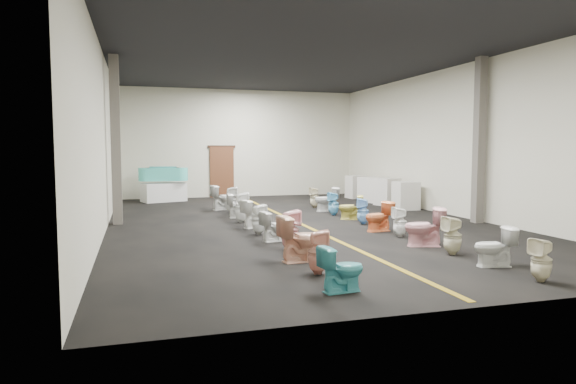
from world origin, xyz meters
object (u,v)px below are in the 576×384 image
Objects in this scene: appliance_crate_a at (406,196)px; toilet_left_9 at (232,200)px; toilet_left_10 at (223,197)px; toilet_right_5 at (379,217)px; appliance_crate_b at (387,192)px; toilet_right_3 at (424,227)px; appliance_crate_c at (373,190)px; bathtub at (163,174)px; toilet_right_0 at (541,260)px; toilet_left_2 at (301,238)px; toilet_left_6 at (255,214)px; toilet_right_9 at (327,199)px; display_table at (164,192)px; toilet_right_6 at (363,211)px; toilet_left_7 at (241,207)px; appliance_crate_d at (356,187)px; toilet_left_8 at (239,206)px; toilet_right_1 at (494,247)px; toilet_left_3 at (290,230)px; toilet_left_5 at (259,219)px; toilet_left_0 at (342,269)px; toilet_right_10 at (315,197)px; toilet_left_1 at (318,252)px; toilet_left_4 at (275,226)px; toilet_right_2 at (453,236)px; toilet_right_4 at (400,222)px; toilet_right_7 at (351,207)px.

toilet_left_9 is at bearing 174.05° from appliance_crate_a.
toilet_left_10 reaches higher than toilet_right_5.
toilet_right_3 is (-2.91, -7.28, -0.08)m from appliance_crate_b.
toilet_right_3 is at bearing -109.01° from appliance_crate_c.
bathtub is 14.80m from toilet_right_0.
appliance_crate_b reaches higher than toilet_right_0.
bathtub is at bearing 3.85° from toilet_left_2.
toilet_left_6 is (0.08, 4.12, -0.06)m from toilet_left_2.
appliance_crate_b reaches higher than toilet_right_5.
toilet_right_5 is 4.16m from toilet_right_9.
toilet_right_6 is (4.84, -7.67, -0.00)m from display_table.
toilet_left_7 reaches higher than toilet_left_10.
toilet_right_0 is (-2.74, -13.10, -0.12)m from appliance_crate_d.
display_table is 5.76m from toilet_left_8.
toilet_right_1 is 0.89× the size of toilet_right_9.
toilet_left_3 is (1.94, -10.52, -0.66)m from bathtub.
toilet_left_0 is at bearing 166.01° from toilet_left_5.
appliance_crate_a is 3.07m from toilet_right_10.
toilet_left_1 is 3.42m from toilet_right_0.
appliance_crate_a reaches higher than display_table.
toilet_right_5 reaches higher than toilet_left_0.
toilet_right_3 is at bearing -150.62° from toilet_left_8.
toilet_right_3 is at bearing -144.48° from toilet_left_7.
toilet_left_6 reaches higher than toilet_left_0.
toilet_left_4 is at bearing -87.90° from toilet_right_5.
toilet_left_2 reaches higher than toilet_right_10.
toilet_left_0 is (-5.87, -12.74, -0.13)m from appliance_crate_d.
toilet_left_6 is 0.97× the size of toilet_right_2.
appliance_crate_c is at bearing 145.75° from toilet_right_5.
toilet_right_10 is at bearing -64.31° from toilet_left_9.
toilet_right_5 reaches higher than toilet_left_6.
toilet_left_6 is 0.89× the size of toilet_right_3.
display_table reaches higher than toilet_right_4.
toilet_left_3 is 4.07m from toilet_right_6.
appliance_crate_b is (7.65, -3.62, -0.58)m from bathtub.
toilet_right_6 is (3.08, 0.81, -0.00)m from toilet_left_5.
appliance_crate_a is 1.28× the size of toilet_left_6.
toilet_left_10 reaches higher than toilet_right_7.
toilet_left_0 is at bearing 164.96° from toilet_left_4.
bathtub is at bearing 21.65° from toilet_left_1.
toilet_left_1 reaches higher than toilet_left_0.
toilet_right_1 is (2.98, -2.35, -0.06)m from toilet_left_3.
toilet_left_9 is 1.22× the size of toilet_right_4.
appliance_crate_c is at bearing -11.53° from bathtub.
appliance_crate_c reaches higher than toilet_right_9.
toilet_right_0 is at bearing -175.81° from toilet_left_10.
toilet_left_0 is 3.15m from toilet_right_0.
toilet_right_9 is at bearing 179.25° from toilet_right_2.
toilet_left_3 is (0.13, 2.01, 0.04)m from toilet_left_1.
toilet_left_4 is 0.94× the size of toilet_right_10.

